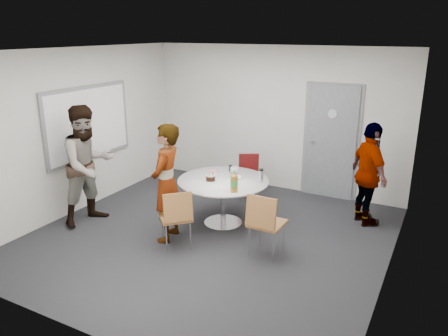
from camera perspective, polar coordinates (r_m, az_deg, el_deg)
The scene contains 15 objects.
floor at distance 6.63m, azimuth -1.86°, elevation -8.89°, with size 5.00×5.00×0.00m, color #232327.
ceiling at distance 5.94m, azimuth -2.12°, elevation 15.10°, with size 5.00×5.00×0.00m, color silver.
wall_back at distance 8.35m, azimuth 6.64°, elevation 6.41°, with size 5.00×5.00×0.00m, color silver.
wall_left at distance 7.67m, azimuth -18.45°, elevation 4.62°, with size 5.00×5.00×0.00m, color silver.
wall_right at distance 5.41m, azimuth 21.67°, elevation -1.01°, with size 5.00×5.00×0.00m, color silver.
wall_front at distance 4.29m, azimuth -18.93°, elevation -5.50°, with size 5.00×5.00×0.00m, color silver.
door at distance 8.08m, azimuth 13.79°, elevation 3.28°, with size 1.02×0.17×2.12m.
whiteboard at distance 7.76m, azimuth -17.26°, elevation 5.63°, with size 0.04×1.90×1.25m.
table at distance 6.78m, azimuth 0.03°, elevation -2.39°, with size 1.42×1.42×1.06m.
chair_near_left at distance 6.09m, azimuth -6.20°, elevation -5.99°, with size 0.61×0.61×0.88m.
chair_near_right at distance 5.84m, azimuth 5.30°, elevation -6.72°, with size 0.45×0.49×0.92m.
chair_far at distance 7.96m, azimuth 3.28°, elevation -0.48°, with size 0.53×0.55×0.81m.
person_main at distance 6.29m, azimuth -7.51°, elevation -1.99°, with size 0.63×0.41×1.73m, color #A5C6EA.
person_left at distance 7.13m, azimuth -17.29°, elevation 0.37°, with size 0.92×0.71×1.89m, color white.
person_right at distance 7.11m, azimuth 18.40°, elevation -0.82°, with size 0.96×0.40×1.64m, color black.
Camera 1 is at (2.97, -5.14, 2.97)m, focal length 35.00 mm.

